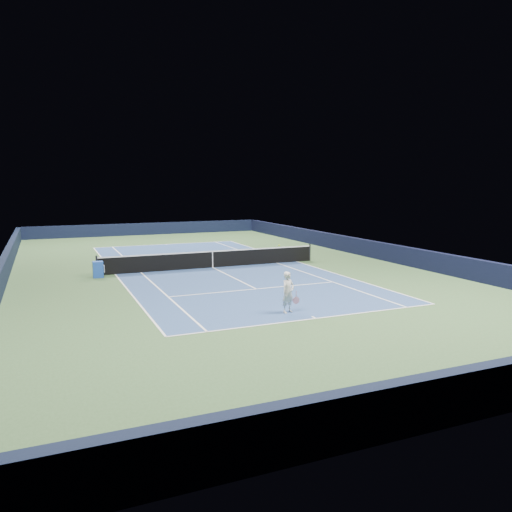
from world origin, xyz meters
name	(u,v)px	position (x,y,z in m)	size (l,w,h in m)	color
ground	(213,268)	(0.00, 0.00, 0.00)	(40.00, 40.00, 0.00)	#34522C
wall_far	(146,229)	(0.00, 19.82, 0.55)	(22.00, 0.35, 1.10)	black
wall_near	(503,386)	(0.00, -19.82, 0.55)	(22.00, 0.35, 1.10)	black
wall_right	(368,248)	(10.82, 0.00, 0.55)	(0.35, 40.00, 1.10)	black
wall_left	(3,271)	(-10.82, 0.00, 0.55)	(0.35, 40.00, 1.10)	black
court_surface	(213,268)	(0.00, 0.00, 0.00)	(10.97, 23.77, 0.01)	navy
baseline_far	(166,244)	(0.00, 11.88, 0.01)	(10.97, 0.08, 0.00)	white
baseline_near	(316,318)	(0.00, -11.88, 0.01)	(10.97, 0.08, 0.00)	white
sideline_doubles_right	(297,262)	(5.49, 0.00, 0.01)	(0.08, 23.77, 0.00)	white
sideline_doubles_left	(115,274)	(-5.49, 0.00, 0.01)	(0.08, 23.77, 0.00)	white
sideline_singles_right	(277,263)	(4.12, 0.00, 0.01)	(0.08, 23.77, 0.00)	white
sideline_singles_left	(141,272)	(-4.12, 0.00, 0.01)	(0.08, 23.77, 0.00)	white
service_line_far	(184,253)	(0.00, 6.40, 0.01)	(8.23, 0.08, 0.00)	white
service_line_near	(256,289)	(0.00, -6.40, 0.01)	(8.23, 0.08, 0.00)	white
center_service_line	(213,267)	(0.00, 0.00, 0.01)	(0.08, 12.80, 0.00)	white
center_mark_far	(166,244)	(0.00, 11.73, 0.01)	(0.08, 0.30, 0.00)	white
center_mark_near	(314,317)	(0.00, -11.73, 0.01)	(0.08, 0.30, 0.00)	white
tennis_net	(213,259)	(0.00, 0.00, 0.50)	(12.90, 0.10, 1.07)	black
sponsor_cube	(98,269)	(-6.40, -0.54, 0.42)	(0.57, 0.48, 0.84)	#1C46AD
tennis_player	(288,292)	(-0.56, -10.74, 0.79)	(0.79, 1.31, 2.47)	silver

